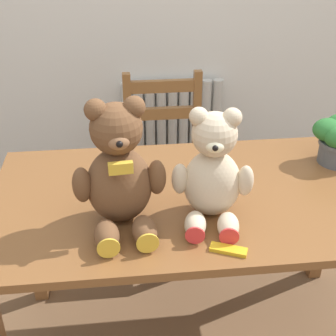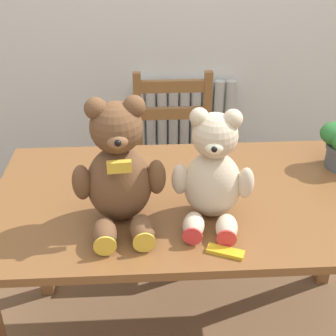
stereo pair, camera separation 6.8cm
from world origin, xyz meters
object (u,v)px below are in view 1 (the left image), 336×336
chocolate_bar (228,250)px  wooden_chair_behind (165,170)px  teddy_bear_left (119,173)px  teddy_bear_right (213,173)px

chocolate_bar → wooden_chair_behind: bearing=94.4°
wooden_chair_behind → teddy_bear_left: bearing=74.5°
teddy_bear_left → chocolate_bar: size_ratio=3.80×
teddy_bear_left → chocolate_bar: teddy_bear_left is taller
wooden_chair_behind → teddy_bear_left: 0.99m
wooden_chair_behind → teddy_bear_left: teddy_bear_left is taller
teddy_bear_right → chocolate_bar: 0.25m
chocolate_bar → teddy_bear_right: bearing=95.1°
wooden_chair_behind → chocolate_bar: bearing=94.4°
teddy_bear_right → chocolate_bar: bearing=104.8°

